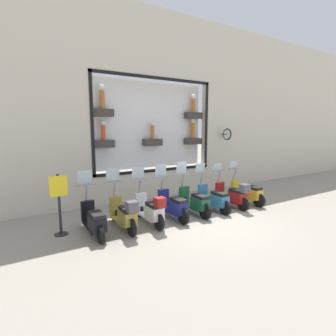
{
  "coord_description": "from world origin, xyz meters",
  "views": [
    {
      "loc": [
        -6.04,
        5.15,
        2.86
      ],
      "look_at": [
        2.19,
        0.18,
        1.41
      ],
      "focal_mm": 28.0,
      "sensor_mm": 36.0,
      "label": 1
    }
  ],
  "objects_px": {
    "scooter_green_3": "(195,202)",
    "scooter_olive_6": "(124,214)",
    "scooter_teal_2": "(214,199)",
    "scooter_black_7": "(94,220)",
    "scooter_red_1": "(233,195)",
    "scooter_navy_4": "(173,206)",
    "scooter_yellow_0": "(248,193)",
    "scooter_white_5": "(151,210)",
    "shop_sign_post": "(59,202)"
  },
  "relations": [
    {
      "from": "scooter_yellow_0",
      "to": "scooter_white_5",
      "type": "bearing_deg",
      "value": 90.87
    },
    {
      "from": "shop_sign_post",
      "to": "scooter_teal_2",
      "type": "bearing_deg",
      "value": -96.05
    },
    {
      "from": "scooter_red_1",
      "to": "scooter_olive_6",
      "type": "bearing_deg",
      "value": 89.92
    },
    {
      "from": "scooter_white_5",
      "to": "scooter_olive_6",
      "type": "height_order",
      "value": "scooter_olive_6"
    },
    {
      "from": "scooter_red_1",
      "to": "scooter_black_7",
      "type": "relative_size",
      "value": 1.0
    },
    {
      "from": "scooter_navy_4",
      "to": "scooter_olive_6",
      "type": "distance_m",
      "value": 1.68
    },
    {
      "from": "scooter_black_7",
      "to": "scooter_green_3",
      "type": "bearing_deg",
      "value": -89.91
    },
    {
      "from": "scooter_red_1",
      "to": "scooter_teal_2",
      "type": "relative_size",
      "value": 1.0
    },
    {
      "from": "scooter_red_1",
      "to": "shop_sign_post",
      "type": "xyz_separation_m",
      "value": [
        0.59,
        5.81,
        0.44
      ]
    },
    {
      "from": "scooter_teal_2",
      "to": "scooter_black_7",
      "type": "bearing_deg",
      "value": 89.98
    },
    {
      "from": "scooter_red_1",
      "to": "scooter_olive_6",
      "type": "height_order",
      "value": "scooter_olive_6"
    },
    {
      "from": "scooter_white_5",
      "to": "scooter_olive_6",
      "type": "xyz_separation_m",
      "value": [
        0.0,
        0.84,
        0.01
      ]
    },
    {
      "from": "scooter_red_1",
      "to": "scooter_green_3",
      "type": "distance_m",
      "value": 1.69
    },
    {
      "from": "scooter_teal_2",
      "to": "scooter_navy_4",
      "type": "bearing_deg",
      "value": 89.8
    },
    {
      "from": "scooter_green_3",
      "to": "scooter_black_7",
      "type": "relative_size",
      "value": 1.01
    },
    {
      "from": "scooter_olive_6",
      "to": "scooter_yellow_0",
      "type": "bearing_deg",
      "value": -89.32
    },
    {
      "from": "scooter_green_3",
      "to": "scooter_olive_6",
      "type": "distance_m",
      "value": 2.53
    },
    {
      "from": "scooter_teal_2",
      "to": "scooter_white_5",
      "type": "height_order",
      "value": "scooter_white_5"
    },
    {
      "from": "scooter_black_7",
      "to": "shop_sign_post",
      "type": "xyz_separation_m",
      "value": [
        0.53,
        0.76,
        0.48
      ]
    },
    {
      "from": "scooter_green_3",
      "to": "scooter_olive_6",
      "type": "bearing_deg",
      "value": 91.49
    },
    {
      "from": "scooter_yellow_0",
      "to": "scooter_olive_6",
      "type": "relative_size",
      "value": 1.0
    },
    {
      "from": "scooter_red_1",
      "to": "scooter_teal_2",
      "type": "height_order",
      "value": "scooter_teal_2"
    },
    {
      "from": "scooter_red_1",
      "to": "scooter_white_5",
      "type": "relative_size",
      "value": 1.0
    },
    {
      "from": "scooter_yellow_0",
      "to": "scooter_olive_6",
      "type": "bearing_deg",
      "value": 90.68
    },
    {
      "from": "scooter_teal_2",
      "to": "scooter_green_3",
      "type": "height_order",
      "value": "scooter_green_3"
    },
    {
      "from": "scooter_teal_2",
      "to": "shop_sign_post",
      "type": "height_order",
      "value": "shop_sign_post"
    },
    {
      "from": "scooter_yellow_0",
      "to": "scooter_red_1",
      "type": "xyz_separation_m",
      "value": [
        -0.07,
        0.84,
        0.03
      ]
    },
    {
      "from": "scooter_yellow_0",
      "to": "scooter_black_7",
      "type": "xyz_separation_m",
      "value": [
        0.0,
        5.89,
        -0.0
      ]
    },
    {
      "from": "scooter_white_5",
      "to": "scooter_black_7",
      "type": "xyz_separation_m",
      "value": [
        0.06,
        1.68,
        -0.04
      ]
    },
    {
      "from": "scooter_white_5",
      "to": "shop_sign_post",
      "type": "height_order",
      "value": "shop_sign_post"
    },
    {
      "from": "scooter_white_5",
      "to": "scooter_olive_6",
      "type": "relative_size",
      "value": 1.0
    },
    {
      "from": "scooter_yellow_0",
      "to": "scooter_teal_2",
      "type": "distance_m",
      "value": 1.68
    },
    {
      "from": "scooter_red_1",
      "to": "scooter_teal_2",
      "type": "distance_m",
      "value": 0.85
    },
    {
      "from": "scooter_white_5",
      "to": "shop_sign_post",
      "type": "xyz_separation_m",
      "value": [
        0.59,
        2.45,
        0.44
      ]
    },
    {
      "from": "scooter_red_1",
      "to": "scooter_green_3",
      "type": "height_order",
      "value": "scooter_green_3"
    },
    {
      "from": "scooter_navy_4",
      "to": "scooter_white_5",
      "type": "relative_size",
      "value": 1.01
    },
    {
      "from": "scooter_yellow_0",
      "to": "scooter_white_5",
      "type": "height_order",
      "value": "scooter_white_5"
    },
    {
      "from": "scooter_white_5",
      "to": "scooter_teal_2",
      "type": "bearing_deg",
      "value": -88.58
    },
    {
      "from": "scooter_red_1",
      "to": "scooter_black_7",
      "type": "height_order",
      "value": "scooter_black_7"
    },
    {
      "from": "scooter_yellow_0",
      "to": "scooter_teal_2",
      "type": "relative_size",
      "value": 1.0
    },
    {
      "from": "scooter_white_5",
      "to": "shop_sign_post",
      "type": "bearing_deg",
      "value": 76.45
    },
    {
      "from": "scooter_black_7",
      "to": "shop_sign_post",
      "type": "bearing_deg",
      "value": 55.48
    },
    {
      "from": "scooter_white_5",
      "to": "shop_sign_post",
      "type": "distance_m",
      "value": 2.56
    },
    {
      "from": "scooter_navy_4",
      "to": "scooter_black_7",
      "type": "height_order",
      "value": "same"
    },
    {
      "from": "scooter_red_1",
      "to": "scooter_white_5",
      "type": "xyz_separation_m",
      "value": [
        0.0,
        3.37,
        0.0
      ]
    },
    {
      "from": "scooter_navy_4",
      "to": "scooter_teal_2",
      "type": "bearing_deg",
      "value": -90.2
    },
    {
      "from": "scooter_red_1",
      "to": "scooter_black_7",
      "type": "bearing_deg",
      "value": 89.25
    },
    {
      "from": "scooter_green_3",
      "to": "scooter_teal_2",
      "type": "bearing_deg",
      "value": -90.47
    },
    {
      "from": "shop_sign_post",
      "to": "scooter_navy_4",
      "type": "bearing_deg",
      "value": -99.01
    },
    {
      "from": "scooter_black_7",
      "to": "scooter_white_5",
      "type": "bearing_deg",
      "value": -92.18
    }
  ]
}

